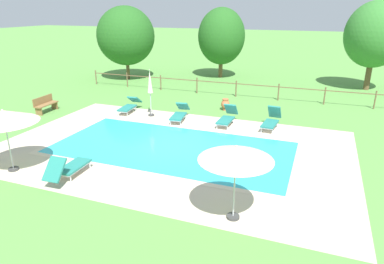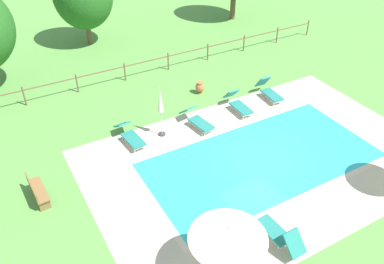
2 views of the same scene
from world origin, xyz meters
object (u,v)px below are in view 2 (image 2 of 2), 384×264
(patio_umbrella_open_foreground, at_px, (228,233))
(wooden_bench_lawn_side, at_px, (37,190))
(sun_lounger_north_mid, at_px, (279,234))
(patio_umbrella_closed_row_west, at_px, (160,103))
(sun_lounger_north_near_steps, at_px, (238,104))
(terracotta_urn_near_fence, at_px, (200,87))
(sun_lounger_south_near_corner, at_px, (269,91))
(sun_lounger_north_end, at_px, (197,120))
(sun_lounger_north_far, at_px, (130,135))

(patio_umbrella_open_foreground, distance_m, wooden_bench_lawn_side, 7.61)
(sun_lounger_north_mid, distance_m, patio_umbrella_closed_row_west, 7.50)
(wooden_bench_lawn_side, bearing_deg, patio_umbrella_closed_row_west, 13.99)
(sun_lounger_north_near_steps, xyz_separation_m, wooden_bench_lawn_side, (-9.96, -1.44, 0.08))
(terracotta_urn_near_fence, bearing_deg, sun_lounger_south_near_corner, -37.31)
(sun_lounger_north_end, relative_size, terracotta_urn_near_fence, 3.13)
(sun_lounger_north_mid, bearing_deg, wooden_bench_lawn_side, 137.43)
(patio_umbrella_open_foreground, height_order, terracotta_urn_near_fence, patio_umbrella_open_foreground)
(sun_lounger_north_end, bearing_deg, patio_umbrella_open_foreground, -114.15)
(patio_umbrella_closed_row_west, bearing_deg, patio_umbrella_open_foreground, -101.78)
(sun_lounger_south_near_corner, distance_m, patio_umbrella_closed_row_west, 6.42)
(terracotta_urn_near_fence, bearing_deg, patio_umbrella_open_foreground, -116.52)
(sun_lounger_north_mid, relative_size, sun_lounger_north_far, 0.92)
(wooden_bench_lawn_side, relative_size, terracotta_urn_near_fence, 2.31)
(wooden_bench_lawn_side, bearing_deg, sun_lounger_south_near_corner, 7.85)
(sun_lounger_north_far, relative_size, sun_lounger_north_end, 1.01)
(sun_lounger_north_mid, relative_size, sun_lounger_north_end, 0.93)
(sun_lounger_north_mid, relative_size, patio_umbrella_closed_row_west, 0.78)
(sun_lounger_north_near_steps, bearing_deg, sun_lounger_south_near_corner, 6.09)
(sun_lounger_north_end, height_order, sun_lounger_south_near_corner, sun_lounger_south_near_corner)
(sun_lounger_south_near_corner, relative_size, wooden_bench_lawn_side, 1.23)
(sun_lounger_north_end, relative_size, patio_umbrella_open_foreground, 0.91)
(patio_umbrella_closed_row_west, bearing_deg, sun_lounger_north_far, 171.82)
(sun_lounger_north_near_steps, xyz_separation_m, sun_lounger_north_end, (-2.45, -0.20, -0.02))
(sun_lounger_north_mid, distance_m, patio_umbrella_open_foreground, 2.79)
(sun_lounger_north_far, height_order, terracotta_urn_near_fence, sun_lounger_north_far)
(wooden_bench_lawn_side, bearing_deg, terracotta_urn_near_fence, 22.77)
(patio_umbrella_closed_row_west, bearing_deg, sun_lounger_north_near_steps, 0.02)
(patio_umbrella_closed_row_west, distance_m, wooden_bench_lawn_side, 6.07)
(sun_lounger_north_near_steps, height_order, sun_lounger_north_mid, sun_lounger_north_mid)
(sun_lounger_north_mid, xyz_separation_m, patio_umbrella_open_foreground, (-2.26, -0.24, 1.61))
(sun_lounger_north_mid, bearing_deg, patio_umbrella_closed_row_west, 95.23)
(sun_lounger_north_end, relative_size, wooden_bench_lawn_side, 1.35)
(sun_lounger_north_near_steps, distance_m, terracotta_urn_near_fence, 2.54)
(sun_lounger_north_end, bearing_deg, sun_lounger_north_near_steps, 4.73)
(sun_lounger_north_end, height_order, terracotta_urn_near_fence, sun_lounger_north_end)
(sun_lounger_north_end, bearing_deg, wooden_bench_lawn_side, -170.65)
(sun_lounger_north_mid, xyz_separation_m, sun_lounger_south_near_corner, (5.62, 7.59, 0.01))
(sun_lounger_north_far, bearing_deg, patio_umbrella_open_foreground, -91.04)
(wooden_bench_lawn_side, xyz_separation_m, terracotta_urn_near_fence, (9.19, 3.86, -0.11))
(sun_lounger_north_end, bearing_deg, sun_lounger_south_near_corner, 5.36)
(sun_lounger_north_far, bearing_deg, terracotta_urn_near_fence, 24.47)
(sun_lounger_north_near_steps, relative_size, patio_umbrella_open_foreground, 0.84)
(sun_lounger_north_mid, bearing_deg, sun_lounger_south_near_corner, 53.49)
(sun_lounger_north_far, xyz_separation_m, sun_lounger_south_near_corner, (7.73, 0.02, 0.03))
(patio_umbrella_closed_row_west, bearing_deg, terracotta_urn_near_fence, 35.31)
(sun_lounger_north_far, xyz_separation_m, patio_umbrella_closed_row_west, (1.44, -0.21, 1.32))
(patio_umbrella_open_foreground, bearing_deg, sun_lounger_south_near_corner, 44.82)
(sun_lounger_south_near_corner, bearing_deg, sun_lounger_north_end, -174.64)
(patio_umbrella_open_foreground, height_order, wooden_bench_lawn_side, patio_umbrella_open_foreground)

